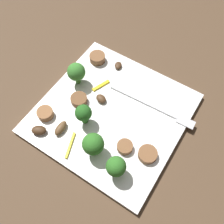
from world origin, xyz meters
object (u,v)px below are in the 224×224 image
at_px(broccoli_floret_2, 93,144).
at_px(sausage_slice_2, 97,58).
at_px(pepper_strip_1, 70,145).
at_px(sausage_slice_4, 148,154).
at_px(mushroom_1, 39,130).
at_px(sausage_slice_0, 79,100).
at_px(broccoli_floret_0, 83,113).
at_px(broccoli_floret_1, 76,72).
at_px(pepper_strip_0, 101,86).
at_px(fork, 157,109).
at_px(plate, 112,113).
at_px(broccoli_floret_3, 116,167).
at_px(mushroom_3, 118,65).
at_px(sausage_slice_3, 45,113).
at_px(mushroom_2, 61,128).
at_px(mushroom_0, 101,99).
at_px(sausage_slice_1, 125,147).

relative_size(broccoli_floret_2, sausage_slice_2, 1.52).
xyz_separation_m(sausage_slice_2, pepper_strip_1, (0.07, -0.19, -0.01)).
relative_size(sausage_slice_4, mushroom_1, 1.23).
bearing_deg(sausage_slice_4, sausage_slice_2, 146.11).
height_order(broccoli_floret_2, sausage_slice_0, broccoli_floret_2).
height_order(broccoli_floret_0, sausage_slice_0, broccoli_floret_0).
distance_m(broccoli_floret_1, pepper_strip_1, 0.14).
bearing_deg(pepper_strip_0, fork, 6.68).
relative_size(plate, broccoli_floret_3, 5.53).
height_order(broccoli_floret_3, sausage_slice_2, broccoli_floret_3).
bearing_deg(mushroom_3, fork, -21.80).
height_order(broccoli_floret_2, sausage_slice_4, broccoli_floret_2).
bearing_deg(sausage_slice_4, broccoli_floret_2, -152.34).
bearing_deg(sausage_slice_3, pepper_strip_1, -17.43).
distance_m(plate, sausage_slice_0, 0.07).
relative_size(sausage_slice_2, mushroom_2, 1.05).
distance_m(fork, broccoli_floret_0, 0.15).
distance_m(broccoli_floret_0, sausage_slice_0, 0.05).
height_order(mushroom_0, pepper_strip_0, mushroom_0).
height_order(sausage_slice_3, mushroom_2, same).
bearing_deg(plate, sausage_slice_4, -21.95).
xyz_separation_m(plate, sausage_slice_3, (-0.10, -0.07, 0.01)).
bearing_deg(mushroom_1, mushroom_3, 79.20).
distance_m(plate, sausage_slice_4, 0.11).
relative_size(plate, pepper_strip_1, 5.35).
xyz_separation_m(broccoli_floret_3, sausage_slice_2, (-0.17, 0.19, -0.02)).
relative_size(broccoli_floret_3, mushroom_1, 1.76).
relative_size(mushroom_0, mushroom_3, 1.10).
height_order(fork, sausage_slice_1, sausage_slice_1).
relative_size(sausage_slice_3, mushroom_2, 0.96).
bearing_deg(pepper_strip_1, broccoli_floret_3, 2.19).
height_order(fork, sausage_slice_2, sausage_slice_2).
xyz_separation_m(plate, sausage_slice_1, (0.06, -0.05, 0.01)).
distance_m(sausage_slice_4, pepper_strip_1, 0.14).
height_order(sausage_slice_4, mushroom_3, sausage_slice_4).
bearing_deg(mushroom_0, plate, -18.34).
relative_size(broccoli_floret_0, mushroom_3, 2.32).
distance_m(sausage_slice_3, mushroom_3, 0.18).
xyz_separation_m(plate, fork, (0.07, 0.05, 0.01)).
bearing_deg(sausage_slice_1, broccoli_floret_0, 176.50).
height_order(sausage_slice_0, pepper_strip_1, sausage_slice_0).
bearing_deg(broccoli_floret_3, broccoli_floret_1, 144.86).
height_order(sausage_slice_1, sausage_slice_2, sausage_slice_2).
bearing_deg(sausage_slice_3, sausage_slice_1, 8.65).
bearing_deg(sausage_slice_2, mushroom_3, 11.35).
distance_m(sausage_slice_3, mushroom_0, 0.11).
bearing_deg(sausage_slice_0, pepper_strip_1, -63.29).
bearing_deg(broccoli_floret_2, mushroom_2, 179.38).
distance_m(broccoli_floret_1, mushroom_1, 0.13).
relative_size(sausage_slice_2, mushroom_1, 1.22).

